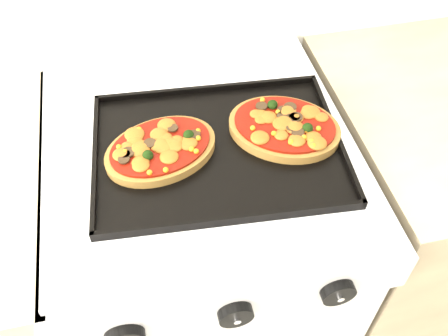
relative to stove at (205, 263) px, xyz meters
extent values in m
cube|color=silver|center=(0.00, 0.00, 0.00)|extent=(0.60, 0.60, 0.91)
cube|color=silver|center=(0.00, -0.31, 0.40)|extent=(0.60, 0.02, 0.09)
cylinder|color=black|center=(0.00, -0.33, 0.40)|extent=(0.06, 0.02, 0.06)
cylinder|color=black|center=(0.17, -0.33, 0.40)|extent=(0.06, 0.02, 0.06)
cube|color=black|center=(0.03, -0.03, 0.47)|extent=(0.49, 0.38, 0.02)
camera|label=1|loc=(-0.10, -0.66, 1.14)|focal=40.00mm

